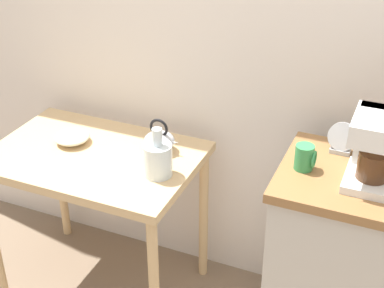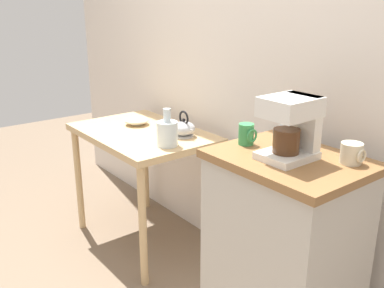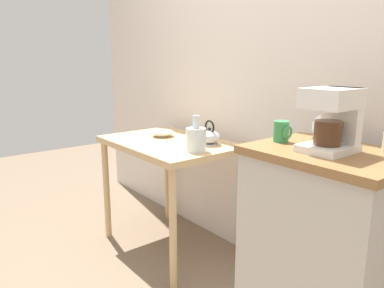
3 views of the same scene
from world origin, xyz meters
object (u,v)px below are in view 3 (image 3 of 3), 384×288
object	(u,v)px
glass_carafe_vase	(196,139)
coffee_maker	(333,117)
mug_tall_green	(282,132)
table_clock	(323,129)
bowl_stoneware	(163,133)
teakettle	(210,137)

from	to	relation	value
glass_carafe_vase	coffee_maker	xyz separation A→B (m)	(0.82, 0.05, 0.22)
coffee_maker	mug_tall_green	world-z (taller)	coffee_maker
coffee_maker	table_clock	distance (m)	0.23
bowl_stoneware	table_clock	bearing A→B (deg)	5.88
teakettle	table_clock	xyz separation A→B (m)	(0.76, 0.03, 0.16)
bowl_stoneware	coffee_maker	world-z (taller)	coffee_maker
teakettle	glass_carafe_vase	distance (m)	0.19
bowl_stoneware	glass_carafe_vase	xyz separation A→B (m)	(0.47, -0.09, 0.05)
bowl_stoneware	mug_tall_green	bearing A→B (deg)	-3.03
table_clock	coffee_maker	bearing A→B (deg)	-48.66
mug_tall_green	table_clock	distance (m)	0.20
glass_carafe_vase	table_clock	xyz separation A→B (m)	(0.69, 0.21, 0.13)
mug_tall_green	bowl_stoneware	bearing A→B (deg)	176.97
teakettle	mug_tall_green	distance (m)	0.69
teakettle	mug_tall_green	xyz separation A→B (m)	(0.66, -0.14, 0.15)
mug_tall_green	glass_carafe_vase	bearing A→B (deg)	-177.06
mug_tall_green	teakettle	bearing A→B (deg)	167.74
coffee_maker	table_clock	world-z (taller)	coffee_maker
bowl_stoneware	table_clock	xyz separation A→B (m)	(1.16, 0.12, 0.18)
bowl_stoneware	teakettle	xyz separation A→B (m)	(0.40, 0.09, 0.02)
glass_carafe_vase	bowl_stoneware	bearing A→B (deg)	169.70
teakettle	coffee_maker	size ratio (longest dim) A/B	0.64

